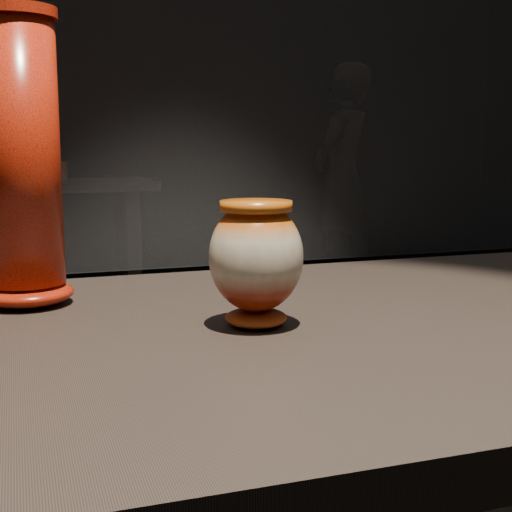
% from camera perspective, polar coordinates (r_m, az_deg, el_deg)
% --- Properties ---
extents(main_vase, '(0.13, 0.13, 0.16)m').
position_cam_1_polar(main_vase, '(0.89, 0.00, -0.18)').
color(main_vase, maroon).
rests_on(main_vase, display_plinth).
extents(tall_vase, '(0.17, 0.17, 0.41)m').
position_cam_1_polar(tall_vase, '(1.05, -18.29, 6.92)').
color(tall_vase, red).
rests_on(tall_vase, display_plinth).
extents(back_vase_right, '(0.06, 0.06, 0.11)m').
position_cam_1_polar(back_vase_right, '(4.29, -15.27, 6.57)').
color(back_vase_right, '#8D4614').
rests_on(back_vase_right, back_shelf).
extents(visitor, '(0.73, 0.71, 1.68)m').
position_cam_1_polar(visitor, '(5.30, 6.89, 6.07)').
color(visitor, black).
rests_on(visitor, ground).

